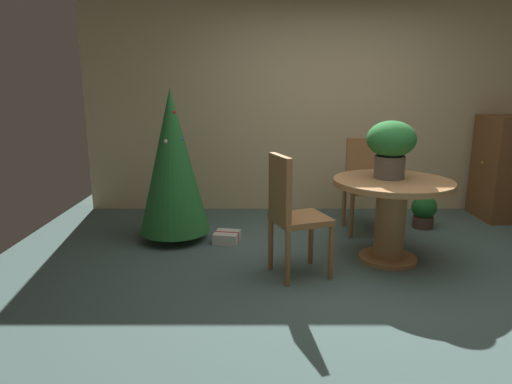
# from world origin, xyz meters

# --- Properties ---
(ground_plane) EXTENTS (6.60, 6.60, 0.00)m
(ground_plane) POSITION_xyz_m (0.00, 0.00, 0.00)
(ground_plane) COLOR #4C6660
(back_wall_panel) EXTENTS (6.00, 0.10, 2.60)m
(back_wall_panel) POSITION_xyz_m (0.00, 2.20, 1.30)
(back_wall_panel) COLOR beige
(back_wall_panel) RESTS_ON ground_plane
(round_dining_table) EXTENTS (1.03, 1.03, 0.75)m
(round_dining_table) POSITION_xyz_m (0.30, 0.39, 0.51)
(round_dining_table) COLOR #B27F4C
(round_dining_table) RESTS_ON ground_plane
(flower_vase) EXTENTS (0.43, 0.42, 0.51)m
(flower_vase) POSITION_xyz_m (0.29, 0.46, 1.05)
(flower_vase) COLOR #665B51
(flower_vase) RESTS_ON round_dining_table
(wooden_chair_left) EXTENTS (0.54, 0.52, 1.02)m
(wooden_chair_left) POSITION_xyz_m (-0.60, 0.06, 0.56)
(wooden_chair_left) COLOR #9E6B3D
(wooden_chair_left) RESTS_ON ground_plane
(wooden_chair_far) EXTENTS (0.46, 0.46, 1.00)m
(wooden_chair_far) POSITION_xyz_m (0.30, 1.30, 0.56)
(wooden_chair_far) COLOR #9E6B3D
(wooden_chair_far) RESTS_ON ground_plane
(holiday_tree) EXTENTS (0.70, 0.70, 1.53)m
(holiday_tree) POSITION_xyz_m (-1.72, 0.96, 0.81)
(holiday_tree) COLOR brown
(holiday_tree) RESTS_ON ground_plane
(gift_box_cream) EXTENTS (0.28, 0.28, 0.11)m
(gift_box_cream) POSITION_xyz_m (-1.19, 0.87, 0.05)
(gift_box_cream) COLOR silver
(gift_box_cream) RESTS_ON ground_plane
(wooden_cabinet) EXTENTS (0.52, 0.64, 1.22)m
(wooden_cabinet) POSITION_xyz_m (2.03, 1.76, 0.61)
(wooden_cabinet) COLOR brown
(wooden_cabinet) RESTS_ON ground_plane
(potted_plant) EXTENTS (0.27, 0.27, 0.38)m
(potted_plant) POSITION_xyz_m (0.97, 1.35, 0.20)
(potted_plant) COLOR #4C382D
(potted_plant) RESTS_ON ground_plane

